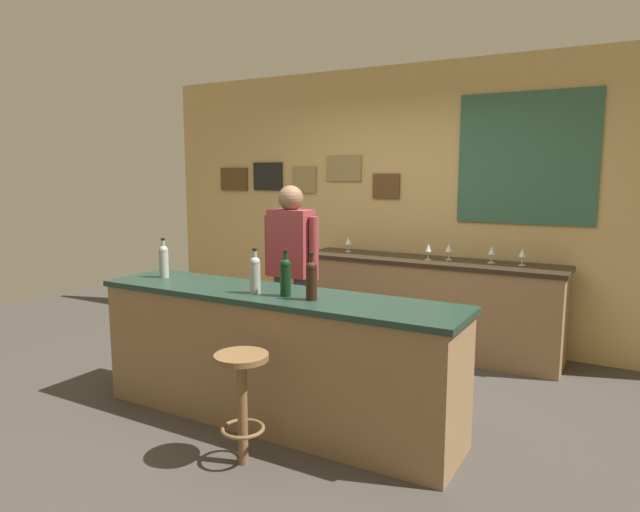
# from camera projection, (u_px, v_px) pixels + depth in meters

# --- Properties ---
(ground_plane) EXTENTS (10.00, 10.00, 0.00)m
(ground_plane) POSITION_uv_depth(u_px,v_px,m) (304.00, 400.00, 4.30)
(ground_plane) COLOR #423D38
(back_wall) EXTENTS (6.00, 0.09, 2.80)m
(back_wall) POSITION_uv_depth(u_px,v_px,m) (407.00, 202.00, 5.83)
(back_wall) COLOR tan
(back_wall) RESTS_ON ground_plane
(bar_counter) EXTENTS (2.67, 0.60, 0.92)m
(bar_counter) POSITION_uv_depth(u_px,v_px,m) (274.00, 357.00, 3.89)
(bar_counter) COLOR olive
(bar_counter) RESTS_ON ground_plane
(side_counter) EXTENTS (2.53, 0.56, 0.90)m
(side_counter) POSITION_uv_depth(u_px,v_px,m) (428.00, 305.00, 5.46)
(side_counter) COLOR olive
(side_counter) RESTS_ON ground_plane
(bartender) EXTENTS (0.52, 0.21, 1.62)m
(bartender) POSITION_uv_depth(u_px,v_px,m) (291.00, 267.00, 4.73)
(bartender) COLOR #384766
(bartender) RESTS_ON ground_plane
(bar_stool) EXTENTS (0.32, 0.32, 0.68)m
(bar_stool) POSITION_uv_depth(u_px,v_px,m) (242.00, 390.00, 3.31)
(bar_stool) COLOR brown
(bar_stool) RESTS_ON ground_plane
(wine_bottle_a) EXTENTS (0.07, 0.07, 0.31)m
(wine_bottle_a) POSITION_uv_depth(u_px,v_px,m) (164.00, 260.00, 4.34)
(wine_bottle_a) COLOR #999E99
(wine_bottle_a) RESTS_ON bar_counter
(wine_bottle_b) EXTENTS (0.07, 0.07, 0.31)m
(wine_bottle_b) POSITION_uv_depth(u_px,v_px,m) (255.00, 273.00, 3.77)
(wine_bottle_b) COLOR #999E99
(wine_bottle_b) RESTS_ON bar_counter
(wine_bottle_c) EXTENTS (0.07, 0.07, 0.31)m
(wine_bottle_c) POSITION_uv_depth(u_px,v_px,m) (285.00, 276.00, 3.69)
(wine_bottle_c) COLOR black
(wine_bottle_c) RESTS_ON bar_counter
(wine_bottle_d) EXTENTS (0.07, 0.07, 0.31)m
(wine_bottle_d) POSITION_uv_depth(u_px,v_px,m) (311.00, 279.00, 3.58)
(wine_bottle_d) COLOR black
(wine_bottle_d) RESTS_ON bar_counter
(wine_glass_a) EXTENTS (0.07, 0.07, 0.16)m
(wine_glass_a) POSITION_uv_depth(u_px,v_px,m) (348.00, 241.00, 5.88)
(wine_glass_a) COLOR silver
(wine_glass_a) RESTS_ON side_counter
(wine_glass_b) EXTENTS (0.07, 0.07, 0.16)m
(wine_glass_b) POSITION_uv_depth(u_px,v_px,m) (428.00, 248.00, 5.35)
(wine_glass_b) COLOR silver
(wine_glass_b) RESTS_ON side_counter
(wine_glass_c) EXTENTS (0.07, 0.07, 0.16)m
(wine_glass_c) POSITION_uv_depth(u_px,v_px,m) (449.00, 248.00, 5.34)
(wine_glass_c) COLOR silver
(wine_glass_c) RESTS_ON side_counter
(wine_glass_d) EXTENTS (0.07, 0.07, 0.16)m
(wine_glass_d) POSITION_uv_depth(u_px,v_px,m) (492.00, 251.00, 5.16)
(wine_glass_d) COLOR silver
(wine_glass_d) RESTS_ON side_counter
(wine_glass_e) EXTENTS (0.07, 0.07, 0.16)m
(wine_glass_e) POSITION_uv_depth(u_px,v_px,m) (522.00, 253.00, 5.02)
(wine_glass_e) COLOR silver
(wine_glass_e) RESTS_ON side_counter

